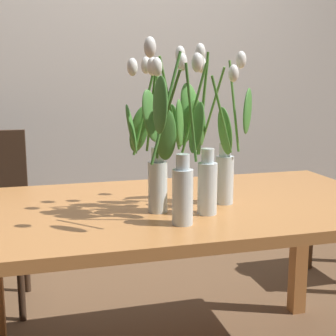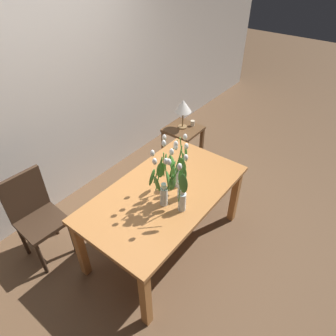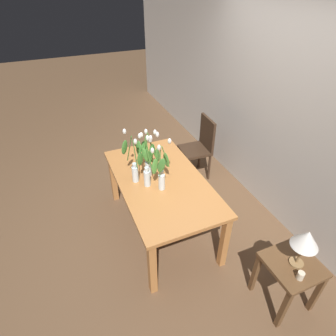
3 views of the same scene
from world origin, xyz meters
name	(u,v)px [view 1 (image 1 of 3)]	position (x,y,z in m)	size (l,w,h in m)	color
room_wall_rear	(118,55)	(0.00, 1.46, 1.35)	(9.00, 0.10, 2.70)	beige
dining_table	(184,226)	(0.00, 0.00, 0.65)	(1.60, 0.90, 0.74)	#B7753D
tulip_vase_0	(155,150)	(-0.14, -0.08, 0.96)	(0.25, 0.24, 0.58)	silver
tulip_vase_1	(177,157)	(-0.10, -0.25, 0.96)	(0.22, 0.25, 0.58)	silver
tulip_vase_2	(224,155)	(0.14, -0.04, 0.92)	(0.24, 0.21, 0.56)	silver
tulip_vase_3	(203,147)	(0.02, -0.14, 0.97)	(0.25, 0.14, 0.58)	silver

